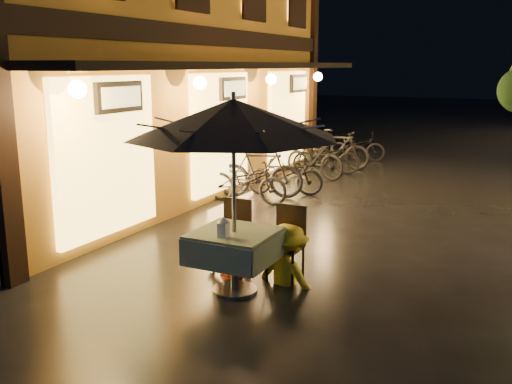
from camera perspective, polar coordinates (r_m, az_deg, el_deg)
The scene contains 16 objects.
ground at distance 7.18m, azimuth 4.89°, elevation -10.04°, with size 90.00×90.00×0.00m, color black.
west_building at distance 13.05m, azimuth -12.80°, elevation 16.48°, with size 5.90×11.40×7.40m.
cafe_table at distance 7.01m, azimuth -2.17°, elevation -5.46°, with size 0.99×0.99×0.78m.
patio_umbrella at distance 6.69m, azimuth -2.28°, elevation 7.35°, with size 2.55×2.55×2.46m.
cafe_chair_left at distance 7.83m, azimuth -2.19°, elevation -3.90°, with size 0.42×0.42×0.97m.
cafe_chair_right at distance 7.49m, azimuth 3.22°, elevation -4.66°, with size 0.42×0.42×0.97m.
table_lantern at distance 6.69m, azimuth -3.29°, elevation -3.40°, with size 0.16×0.16×0.25m.
person_orange at distance 7.60m, azimuth -2.60°, elevation -3.19°, with size 0.67×0.52×1.39m, color #B92A04.
person_yellow at distance 7.28m, azimuth 3.22°, elevation -3.42°, with size 0.97×0.56×1.50m, color yellow.
bicycle_0 at distance 11.57m, azimuth -0.97°, elevation 1.14°, with size 0.61×1.75×0.92m, color black.
bicycle_1 at distance 12.01m, azimuth 0.35°, elevation 2.04°, with size 0.52×1.86×1.11m, color black.
bicycle_2 at distance 12.32m, azimuth 2.86°, elevation 1.71°, with size 0.58×1.66×0.87m, color black.
bicycle_3 at distance 14.17m, azimuth 5.86°, elevation 3.40°, with size 0.48×1.70×1.02m, color black.
bicycle_4 at distance 14.78m, azimuth 7.06°, elevation 3.52°, with size 0.60×1.72×0.90m, color black.
bicycle_5 at distance 15.58m, azimuth 8.14°, elevation 4.25°, with size 0.50×1.77×1.07m, color black.
bicycle_6 at distance 17.01m, azimuth 10.08°, elevation 4.49°, with size 0.55×1.59×0.84m, color black.
Camera 1 is at (2.37, -6.19, 2.76)m, focal length 40.00 mm.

